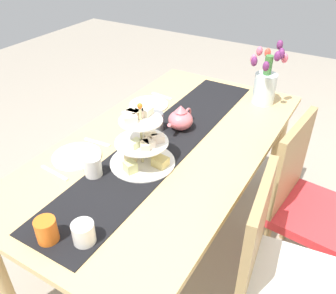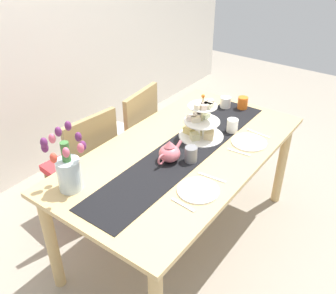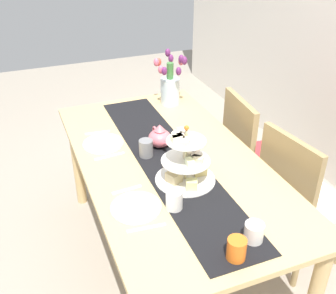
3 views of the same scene
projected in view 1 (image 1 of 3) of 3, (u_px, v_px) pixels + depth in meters
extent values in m
plane|color=gray|center=(166.00, 244.00, 2.21)|extent=(8.00, 8.00, 0.00)
cube|color=tan|center=(166.00, 145.00, 1.80)|extent=(1.75, 0.93, 0.03)
cylinder|color=tan|center=(176.00, 122.00, 2.75)|extent=(0.07, 0.07, 0.72)
cylinder|color=tan|center=(277.00, 151.00, 2.42)|extent=(0.07, 0.07, 0.72)
cylinder|color=#9C8254|center=(333.00, 287.00, 1.73)|extent=(0.04, 0.04, 0.41)
cylinder|color=#9C8254|center=(263.00, 252.00, 1.90)|extent=(0.04, 0.04, 0.41)
cylinder|color=#9C8254|center=(288.00, 213.00, 2.15)|extent=(0.04, 0.04, 0.41)
cube|color=red|center=(318.00, 216.00, 1.81)|extent=(0.46, 0.46, 0.05)
cube|color=#9C8254|center=(291.00, 163.00, 1.76)|extent=(0.42, 0.08, 0.45)
cylinder|color=#9C8254|center=(252.00, 274.00, 1.79)|extent=(0.04, 0.04, 0.41)
cube|color=silver|center=(294.00, 287.00, 1.47)|extent=(0.47, 0.47, 0.05)
cube|color=#9C8254|center=(256.00, 231.00, 1.39)|extent=(0.42, 0.09, 0.45)
cube|color=black|center=(164.00, 141.00, 1.80)|extent=(1.63, 0.31, 0.00)
cylinder|color=beige|center=(141.00, 137.00, 1.56)|extent=(0.01, 0.01, 0.28)
cylinder|color=white|center=(143.00, 162.00, 1.64)|extent=(0.30, 0.30, 0.01)
cylinder|color=white|center=(142.00, 142.00, 1.58)|extent=(0.24, 0.24, 0.01)
cylinder|color=white|center=(141.00, 120.00, 1.52)|extent=(0.19, 0.19, 0.01)
cube|color=beige|center=(130.00, 167.00, 1.57)|extent=(0.06, 0.07, 0.05)
cube|color=#D7C272|center=(160.00, 162.00, 1.60)|extent=(0.06, 0.07, 0.04)
cube|color=beige|center=(152.00, 151.00, 1.67)|extent=(0.07, 0.07, 0.05)
cube|color=beige|center=(132.00, 153.00, 1.65)|extent=(0.08, 0.08, 0.05)
cube|color=beige|center=(135.00, 144.00, 1.53)|extent=(0.06, 0.04, 0.03)
cube|color=beige|center=(145.00, 146.00, 1.52)|extent=(0.07, 0.06, 0.03)
cube|color=silver|center=(148.00, 143.00, 1.54)|extent=(0.05, 0.06, 0.03)
cube|color=silver|center=(158.00, 138.00, 1.57)|extent=(0.06, 0.07, 0.03)
cube|color=beige|center=(150.00, 137.00, 1.58)|extent=(0.07, 0.06, 0.03)
cube|color=beige|center=(146.00, 111.00, 1.55)|extent=(0.06, 0.04, 0.03)
cube|color=beige|center=(139.00, 112.00, 1.54)|extent=(0.07, 0.06, 0.03)
cube|color=beige|center=(133.00, 113.00, 1.53)|extent=(0.04, 0.06, 0.03)
cube|color=beige|center=(132.00, 114.00, 1.52)|extent=(0.05, 0.06, 0.03)
cube|color=beige|center=(130.00, 119.00, 1.49)|extent=(0.07, 0.06, 0.03)
sphere|color=orange|center=(140.00, 106.00, 1.48)|extent=(0.02, 0.02, 0.02)
ellipsoid|color=#D66B75|center=(181.00, 120.00, 1.87)|extent=(0.13, 0.13, 0.10)
cone|color=#D66B75|center=(181.00, 109.00, 1.83)|extent=(0.06, 0.06, 0.04)
cylinder|color=#D66B75|center=(172.00, 126.00, 1.80)|extent=(0.07, 0.02, 0.06)
torus|color=#D66B75|center=(188.00, 114.00, 1.93)|extent=(0.07, 0.01, 0.07)
cylinder|color=silver|center=(264.00, 89.00, 2.11)|extent=(0.13, 0.13, 0.18)
cylinder|color=#3D7538|center=(268.00, 66.00, 2.03)|extent=(0.05, 0.05, 0.12)
ellipsoid|color=#6B2860|center=(266.00, 66.00, 1.93)|extent=(0.04, 0.04, 0.06)
ellipsoid|color=#6B2860|center=(278.00, 56.00, 1.89)|extent=(0.04, 0.04, 0.06)
ellipsoid|color=#6B2860|center=(281.00, 54.00, 1.94)|extent=(0.04, 0.04, 0.06)
ellipsoid|color=#E5607A|center=(285.00, 58.00, 1.97)|extent=(0.04, 0.04, 0.06)
ellipsoid|color=#6B2860|center=(281.00, 53.00, 2.05)|extent=(0.04, 0.04, 0.06)
ellipsoid|color=#6B2860|center=(280.00, 45.00, 2.04)|extent=(0.04, 0.04, 0.06)
ellipsoid|color=#EF4C38|center=(268.00, 53.00, 2.10)|extent=(0.04, 0.04, 0.06)
ellipsoid|color=#E5607A|center=(260.00, 51.00, 2.07)|extent=(0.04, 0.04, 0.06)
ellipsoid|color=#E5607A|center=(254.00, 59.00, 2.02)|extent=(0.04, 0.04, 0.06)
ellipsoid|color=#6B2860|center=(254.00, 61.00, 2.00)|extent=(0.04, 0.04, 0.06)
cylinder|color=white|center=(84.00, 233.00, 1.23)|extent=(0.08, 0.08, 0.08)
cylinder|color=white|center=(149.00, 105.00, 2.13)|extent=(0.23, 0.23, 0.01)
cube|color=silver|center=(162.00, 96.00, 2.23)|extent=(0.03, 0.15, 0.01)
cube|color=silver|center=(135.00, 115.00, 2.02)|extent=(0.03, 0.17, 0.01)
cylinder|color=white|center=(77.00, 156.00, 1.68)|extent=(0.23, 0.23, 0.01)
cube|color=silver|center=(97.00, 142.00, 1.79)|extent=(0.03, 0.15, 0.01)
cube|color=silver|center=(54.00, 173.00, 1.58)|extent=(0.03, 0.17, 0.01)
cylinder|color=slate|center=(156.00, 121.00, 1.87)|extent=(0.08, 0.08, 0.09)
cylinder|color=white|center=(93.00, 167.00, 1.55)|extent=(0.08, 0.08, 0.09)
cylinder|color=orange|center=(47.00, 231.00, 1.24)|extent=(0.08, 0.08, 0.09)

